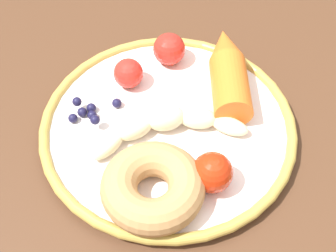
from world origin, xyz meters
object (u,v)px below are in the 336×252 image
at_px(plate, 168,128).
at_px(tomato_mid, 128,73).
at_px(tomato_near, 169,49).
at_px(donut, 153,187).
at_px(blueberry_pile, 90,111).
at_px(tomato_far, 212,172).
at_px(dining_table, 206,203).
at_px(banana, 167,125).
at_px(carrot_orange, 228,70).

relative_size(plate, tomato_mid, 8.19).
bearing_deg(tomato_near, donut, -8.42).
distance_m(blueberry_pile, tomato_near, 0.13).
height_order(tomato_near, tomato_far, tomato_far).
distance_m(dining_table, tomato_mid, 0.19).
bearing_deg(tomato_mid, tomato_near, 125.39).
bearing_deg(dining_table, tomato_near, -165.00).
distance_m(banana, carrot_orange, 0.10).
bearing_deg(tomato_near, plate, -4.40).
relative_size(dining_table, donut, 9.63).
height_order(plate, donut, donut).
height_order(dining_table, plate, plate).
bearing_deg(donut, tomato_near, 171.58).
bearing_deg(plate, tomato_mid, -148.00).
relative_size(tomato_near, tomato_mid, 1.13).
distance_m(carrot_orange, donut, 0.18).
distance_m(carrot_orange, tomato_near, 0.08).
xyz_separation_m(blueberry_pile, tomato_near, (-0.08, 0.10, 0.01)).
bearing_deg(tomato_far, blueberry_pile, -128.06).
bearing_deg(tomato_far, tomato_near, -170.19).
distance_m(dining_table, tomato_near, 0.20).
bearing_deg(tomato_near, dining_table, 15.00).
xyz_separation_m(plate, carrot_orange, (-0.06, 0.07, 0.02)).
bearing_deg(tomato_near, carrot_orange, 57.96).
xyz_separation_m(plate, banana, (0.01, -0.00, 0.02)).
xyz_separation_m(dining_table, tomato_near, (-0.14, -0.04, 0.13)).
bearing_deg(plate, tomato_near, 175.60).
bearing_deg(dining_table, tomato_mid, -140.13).
height_order(plate, carrot_orange, carrot_orange).
height_order(carrot_orange, donut, carrot_orange).
relative_size(dining_table, banana, 5.59).
bearing_deg(donut, plate, 167.03).
distance_m(carrot_orange, tomato_mid, 0.12).
height_order(blueberry_pile, tomato_near, tomato_near).
height_order(plate, blueberry_pile, blueberry_pile).
xyz_separation_m(tomato_mid, tomato_far, (0.15, 0.08, 0.00)).
bearing_deg(banana, plate, 166.02).
bearing_deg(banana, dining_table, 57.78).
xyz_separation_m(dining_table, donut, (0.05, -0.07, 0.13)).
relative_size(dining_table, blueberry_pile, 16.67).
relative_size(dining_table, tomato_mid, 28.42).
relative_size(donut, tomato_near, 2.62).
distance_m(plate, tomato_mid, 0.08).
relative_size(carrot_orange, tomato_far, 3.29).
bearing_deg(carrot_orange, plate, -50.19).
bearing_deg(banana, tomato_near, 174.92).
bearing_deg(dining_table, blueberry_pile, -113.85).
bearing_deg(dining_table, banana, -122.22).
bearing_deg(dining_table, donut, -52.09).
bearing_deg(plate, dining_table, 50.49).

